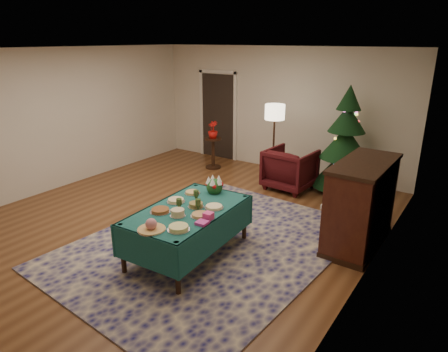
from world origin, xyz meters
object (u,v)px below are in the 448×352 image
Objects in this scene: gift_box at (208,216)px; christmas_tree at (345,145)px; buffet_table at (188,218)px; side_table at (213,154)px; potted_plant at (213,134)px; piano at (360,205)px; floor_lamp at (275,117)px; armchair at (290,167)px.

gift_box is 3.75m from christmas_tree.
gift_box is at bearing -13.46° from buffet_table.
christmas_tree is (2.93, 0.24, 0.58)m from side_table.
potted_plant is 0.27× the size of piano.
floor_lamp is at bearing -4.49° from side_table.
floor_lamp is 2.31× the size of side_table.
gift_box is 0.16× the size of side_table.
floor_lamp is at bearing 97.40° from buffet_table.
potted_plant reaches higher than side_table.
side_table is (-2.04, 0.22, -0.10)m from armchair.
armchair is 1.27× the size of side_table.
piano is at bearing 41.77° from buffet_table.
armchair reaches higher than gift_box.
gift_box is 3.30m from armchair.
piano reaches higher than side_table.
gift_box is at bearing -129.04° from piano.
christmas_tree is at bearing 4.59° from potted_plant.
christmas_tree is (1.33, 0.36, -0.45)m from floor_lamp.
potted_plant reaches higher than buffet_table.
piano reaches higher than armchair.
piano is (1.40, 1.73, -0.12)m from gift_box.
gift_box is 0.28× the size of potted_plant.
christmas_tree is at bearing 114.69° from piano.
christmas_tree reaches higher than side_table.
buffet_table is at bearing -104.06° from christmas_tree.
christmas_tree is at bearing 75.94° from buffet_table.
floor_lamp is at bearing 104.11° from gift_box.
buffet_table is 3.16m from armchair.
piano is at bearing -65.31° from christmas_tree.
gift_box is 0.12× the size of armchair.
floor_lamp is 1.11× the size of piano.
armchair is 0.55× the size of floor_lamp.
floor_lamp is 2.88m from piano.
piano is at bearing -35.99° from floor_lamp.
gift_box is at bearing -75.89° from floor_lamp.
potted_plant is (0.00, -0.00, 0.47)m from side_table.
gift_box reaches higher than side_table.
floor_lamp is (-0.43, 0.10, 0.93)m from armchair.
side_table is 0.48× the size of piano.
armchair is 2.05m from side_table.
armchair is at bearing -12.48° from floor_lamp.
potted_plant is (-2.04, 0.22, 0.37)m from armchair.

